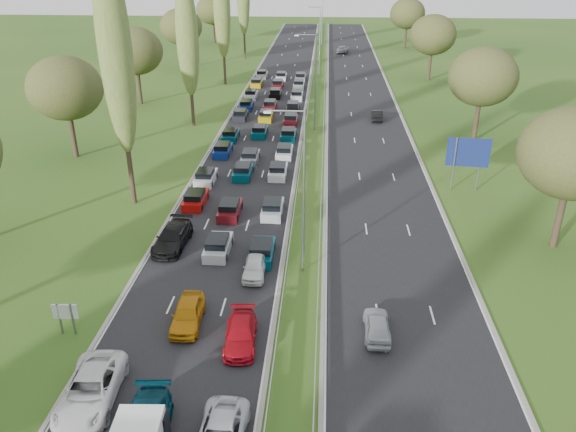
# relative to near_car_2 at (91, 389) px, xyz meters

# --- Properties ---
(ground) EXTENTS (260.00, 260.00, 0.00)m
(ground) POSITION_rel_near_car_2_xyz_m (10.29, 50.82, -0.82)
(ground) COLOR #284E18
(ground) RESTS_ON ground
(near_carriageway) EXTENTS (10.50, 215.00, 0.04)m
(near_carriageway) POSITION_rel_near_car_2_xyz_m (3.54, 53.32, -0.82)
(near_carriageway) COLOR black
(near_carriageway) RESTS_ON ground
(far_carriageway) EXTENTS (10.50, 215.00, 0.04)m
(far_carriageway) POSITION_rel_near_car_2_xyz_m (17.04, 53.32, -0.82)
(far_carriageway) COLOR black
(far_carriageway) RESTS_ON ground
(central_reservation) EXTENTS (2.36, 215.00, 0.32)m
(central_reservation) POSITION_rel_near_car_2_xyz_m (10.29, 53.32, -0.27)
(central_reservation) COLOR gray
(central_reservation) RESTS_ON ground
(lamp_columns) EXTENTS (0.18, 140.18, 12.00)m
(lamp_columns) POSITION_rel_near_car_2_xyz_m (10.29, 48.82, 5.18)
(lamp_columns) COLOR gray
(lamp_columns) RESTS_ON ground
(poplar_row) EXTENTS (2.80, 127.80, 22.44)m
(poplar_row) POSITION_rel_near_car_2_xyz_m (-5.71, 38.99, 11.57)
(poplar_row) COLOR #2D2116
(poplar_row) RESTS_ON ground
(woodland_left) EXTENTS (8.00, 166.00, 11.10)m
(woodland_left) POSITION_rel_near_car_2_xyz_m (-16.21, 33.45, 6.87)
(woodland_left) COLOR #2D2116
(woodland_left) RESTS_ON ground
(woodland_right) EXTENTS (8.00, 153.00, 11.10)m
(woodland_right) POSITION_rel_near_car_2_xyz_m (29.79, 37.49, 6.87)
(woodland_right) COLOR #2D2116
(woodland_right) RESTS_ON ground
(traffic_queue_fill) EXTENTS (9.09, 69.17, 0.80)m
(traffic_queue_fill) POSITION_rel_near_car_2_xyz_m (3.57, 48.31, -0.38)
(traffic_queue_fill) COLOR navy
(traffic_queue_fill) RESTS_ON ground
(near_car_2) EXTENTS (3.02, 5.89, 1.59)m
(near_car_2) POSITION_rel_near_car_2_xyz_m (0.00, 0.00, 0.00)
(near_car_2) COLOR white
(near_car_2) RESTS_ON near_carriageway
(near_car_3) EXTENTS (2.50, 5.54, 1.57)m
(near_car_3) POSITION_rel_near_car_2_xyz_m (-0.03, 16.76, -0.01)
(near_car_3) COLOR black
(near_car_3) RESTS_ON near_carriageway
(near_car_7) EXTENTS (2.55, 5.45, 1.54)m
(near_car_7) POSITION_rel_near_car_2_xyz_m (3.49, -2.45, -0.03)
(near_car_7) COLOR #043244
(near_car_7) RESTS_ON near_carriageway
(near_car_8) EXTENTS (1.99, 4.48, 1.50)m
(near_car_8) POSITION_rel_near_car_2_xyz_m (3.43, 6.92, -0.05)
(near_car_8) COLOR #BC770C
(near_car_8) RESTS_ON near_carriageway
(near_car_11) EXTENTS (2.11, 4.60, 1.30)m
(near_car_11) POSITION_rel_near_car_2_xyz_m (6.99, 5.24, -0.14)
(near_car_11) COLOR #A10915
(near_car_11) RESTS_ON near_carriageway
(near_car_12) EXTENTS (1.58, 3.89, 1.32)m
(near_car_12) POSITION_rel_near_car_2_xyz_m (6.88, 13.01, -0.13)
(near_car_12) COLOR silver
(near_car_12) RESTS_ON near_carriageway
(far_car_0) EXTENTS (1.59, 3.89, 1.32)m
(far_car_0) POSITION_rel_near_car_2_xyz_m (15.08, 6.61, -0.14)
(far_car_0) COLOR #A0A5A9
(far_car_0) RESTS_ON far_carriageway
(far_car_1) EXTENTS (1.53, 4.08, 1.33)m
(far_car_1) POSITION_rel_near_car_2_xyz_m (18.67, 54.15, -0.13)
(far_car_1) COLOR black
(far_car_1) RESTS_ON far_carriageway
(far_car_2) EXTENTS (2.95, 5.62, 1.51)m
(far_car_2) POSITION_rel_near_car_2_xyz_m (15.06, 108.50, -0.04)
(far_car_2) COLOR gray
(far_car_2) RESTS_ON far_carriageway
(info_sign) EXTENTS (1.50, 0.19, 2.10)m
(info_sign) POSITION_rel_near_car_2_xyz_m (-3.61, 5.47, 0.56)
(info_sign) COLOR gray
(info_sign) RESTS_ON ground
(direction_sign) EXTENTS (3.99, 0.53, 5.20)m
(direction_sign) POSITION_rel_near_car_2_xyz_m (25.19, 29.99, 2.75)
(direction_sign) COLOR gray
(direction_sign) RESTS_ON ground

